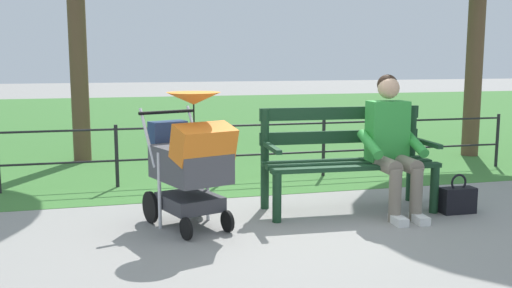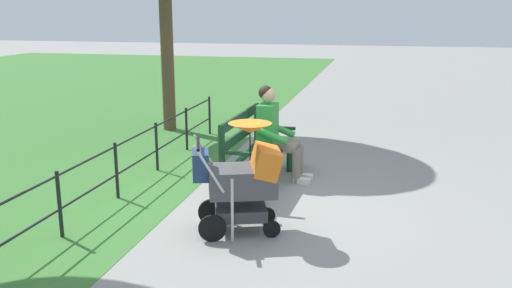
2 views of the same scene
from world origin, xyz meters
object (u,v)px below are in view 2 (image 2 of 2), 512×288
at_px(park_bench, 253,147).
at_px(stroller, 243,177).
at_px(handbag, 296,159).
at_px(person_on_bench, 275,130).

distance_m(park_bench, stroller, 1.54).
height_order(stroller, handbag, stroller).
relative_size(park_bench, stroller, 1.41).
bearing_deg(stroller, person_on_bench, -178.97).
bearing_deg(park_bench, person_on_bench, 147.70).
bearing_deg(stroller, handbag, 176.31).
height_order(person_on_bench, handbag, person_on_bench).
relative_size(person_on_bench, stroller, 1.11).
relative_size(park_bench, person_on_bench, 1.27).
xyz_separation_m(park_bench, stroller, (1.51, 0.26, 0.07)).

